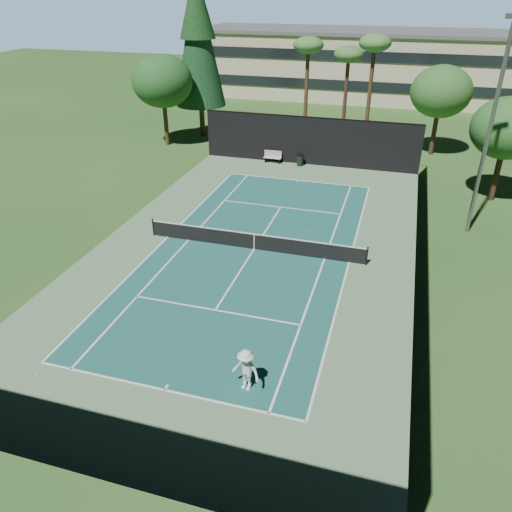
# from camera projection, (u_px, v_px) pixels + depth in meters

# --- Properties ---
(ground) EXTENTS (160.00, 160.00, 0.00)m
(ground) POSITION_uv_depth(u_px,v_px,m) (254.00, 249.00, 28.93)
(ground) COLOR #2B531F
(ground) RESTS_ON ground
(apron_slab) EXTENTS (18.00, 32.00, 0.01)m
(apron_slab) POSITION_uv_depth(u_px,v_px,m) (254.00, 249.00, 28.93)
(apron_slab) COLOR #5D845C
(apron_slab) RESTS_ON ground
(court_surface) EXTENTS (10.97, 23.77, 0.01)m
(court_surface) POSITION_uv_depth(u_px,v_px,m) (254.00, 249.00, 28.93)
(court_surface) COLOR #1B5851
(court_surface) RESTS_ON ground
(court_lines) EXTENTS (11.07, 23.87, 0.01)m
(court_lines) POSITION_uv_depth(u_px,v_px,m) (254.00, 249.00, 28.92)
(court_lines) COLOR white
(court_lines) RESTS_ON ground
(tennis_net) EXTENTS (12.90, 0.10, 1.10)m
(tennis_net) POSITION_uv_depth(u_px,v_px,m) (254.00, 241.00, 28.66)
(tennis_net) COLOR black
(tennis_net) RESTS_ON ground
(fence) EXTENTS (18.04, 32.05, 4.03)m
(fence) POSITION_uv_depth(u_px,v_px,m) (254.00, 217.00, 28.02)
(fence) COLOR black
(fence) RESTS_ON ground
(player) EXTENTS (1.29, 0.93, 1.80)m
(player) POSITION_uv_depth(u_px,v_px,m) (246.00, 370.00, 18.62)
(player) COLOR white
(player) RESTS_ON ground
(tennis_ball_a) EXTENTS (0.07, 0.07, 0.07)m
(tennis_ball_a) POSITION_uv_depth(u_px,v_px,m) (38.00, 375.00, 19.66)
(tennis_ball_a) COLOR #D9E834
(tennis_ball_a) RESTS_ON ground
(tennis_ball_b) EXTENTS (0.08, 0.08, 0.08)m
(tennis_ball_b) POSITION_uv_depth(u_px,v_px,m) (239.00, 222.00, 32.10)
(tennis_ball_b) COLOR #B4D02F
(tennis_ball_b) RESTS_ON ground
(tennis_ball_c) EXTENTS (0.07, 0.07, 0.07)m
(tennis_ball_c) POSITION_uv_depth(u_px,v_px,m) (309.00, 231.00, 30.92)
(tennis_ball_c) COLOR #BDE032
(tennis_ball_c) RESTS_ON ground
(tennis_ball_d) EXTENTS (0.08, 0.08, 0.08)m
(tennis_ball_d) POSITION_uv_depth(u_px,v_px,m) (179.00, 208.00, 34.06)
(tennis_ball_d) COLOR #CDED36
(tennis_ball_d) RESTS_ON ground
(park_bench) EXTENTS (1.50, 0.45, 1.02)m
(park_bench) POSITION_uv_depth(u_px,v_px,m) (273.00, 156.00, 42.54)
(park_bench) COLOR beige
(park_bench) RESTS_ON ground
(trash_bin) EXTENTS (0.56, 0.56, 0.95)m
(trash_bin) POSITION_uv_depth(u_px,v_px,m) (300.00, 160.00, 41.83)
(trash_bin) COLOR black
(trash_bin) RESTS_ON ground
(pine_tree) EXTENTS (4.80, 4.80, 15.00)m
(pine_tree) POSITION_uv_depth(u_px,v_px,m) (198.00, 32.00, 45.77)
(pine_tree) COLOR #49331F
(pine_tree) RESTS_ON ground
(palm_a) EXTENTS (2.80, 2.80, 9.32)m
(palm_a) POSITION_uv_depth(u_px,v_px,m) (308.00, 49.00, 45.62)
(palm_a) COLOR #4E3621
(palm_a) RESTS_ON ground
(palm_b) EXTENTS (2.80, 2.80, 8.42)m
(palm_b) POSITION_uv_depth(u_px,v_px,m) (349.00, 58.00, 46.83)
(palm_b) COLOR #452A1D
(palm_b) RESTS_ON ground
(palm_c) EXTENTS (2.80, 2.80, 9.77)m
(palm_c) POSITION_uv_depth(u_px,v_px,m) (374.00, 48.00, 43.09)
(palm_c) COLOR #4C3220
(palm_c) RESTS_ON ground
(decid_tree_a) EXTENTS (5.12, 5.12, 7.62)m
(decid_tree_a) POSITION_uv_depth(u_px,v_px,m) (441.00, 92.00, 42.30)
(decid_tree_a) COLOR #412B1B
(decid_tree_a) RESTS_ON ground
(decid_tree_b) EXTENTS (4.80, 4.80, 7.14)m
(decid_tree_b) POSITION_uv_depth(u_px,v_px,m) (508.00, 128.00, 33.07)
(decid_tree_b) COLOR #432B1D
(decid_tree_b) RESTS_ON ground
(decid_tree_c) EXTENTS (5.44, 5.44, 8.09)m
(decid_tree_c) POSITION_uv_depth(u_px,v_px,m) (162.00, 81.00, 44.74)
(decid_tree_c) COLOR #4C3820
(decid_tree_c) RESTS_ON ground
(campus_building) EXTENTS (40.50, 12.50, 8.30)m
(campus_building) POSITION_uv_depth(u_px,v_px,m) (354.00, 63.00, 65.51)
(campus_building) COLOR beige
(campus_building) RESTS_ON ground
(light_pole) EXTENTS (0.90, 0.25, 12.22)m
(light_pole) POSITION_uv_depth(u_px,v_px,m) (490.00, 128.00, 27.87)
(light_pole) COLOR gray
(light_pole) RESTS_ON ground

